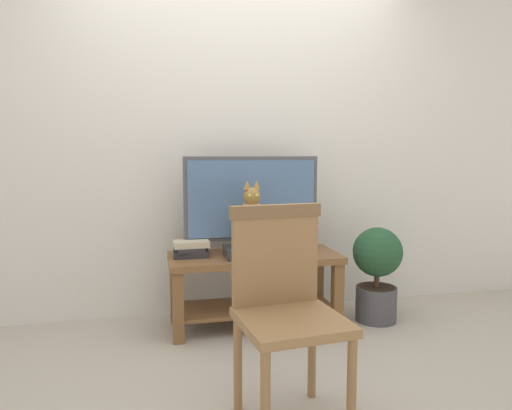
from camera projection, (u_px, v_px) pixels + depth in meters
The scene contains 9 objects.
ground_plane at pixel (265, 361), 2.67m from camera, with size 12.00×12.00×0.00m, color #ADA393.
back_wall at pixel (234, 124), 3.46m from camera, with size 7.00×0.12×2.80m, color silver.
tv_stand at pixel (254, 276), 3.19m from camera, with size 1.16×0.48×0.50m.
tv at pixel (252, 201), 3.22m from camera, with size 0.94×0.20×0.67m.
media_box at pixel (251, 252), 3.11m from camera, with size 0.35×0.23×0.07m.
cat at pixel (251, 222), 3.07m from camera, with size 0.19×0.30×0.45m.
wooden_chair at pixel (284, 297), 2.07m from camera, with size 0.48×0.48×0.95m.
book_stack at pixel (191, 249), 3.10m from camera, with size 0.24×0.19×0.11m.
potted_plant at pixel (377, 269), 3.28m from camera, with size 0.35×0.35×0.67m.
Camera 1 is at (-0.60, -2.48, 1.19)m, focal length 32.69 mm.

